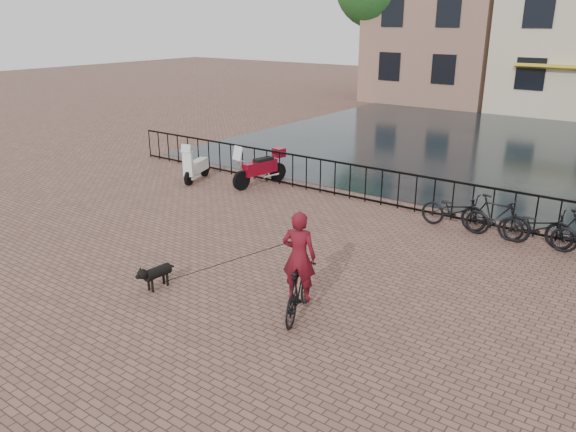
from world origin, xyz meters
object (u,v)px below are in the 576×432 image
Objects in this scene: motorcycle at (260,164)px; scooter at (196,160)px; cyclist at (299,271)px; dog at (158,275)px.

scooter is at bearing -148.08° from motorcycle.
scooter is (-1.96, -0.75, -0.03)m from motorcycle.
cyclist is 1.12× the size of motorcycle.
dog is 7.54m from scooter.
cyclist is at bearing 19.29° from dog.
cyclist is 9.09m from scooter.
cyclist is 2.91m from dog.
dog is (-2.75, -0.74, -0.58)m from cyclist.
dog is at bearing -4.74° from cyclist.
scooter is at bearing 133.64° from dog.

